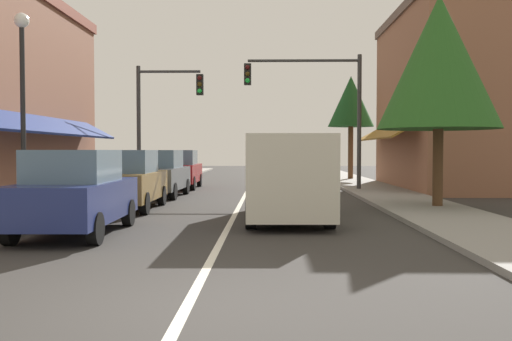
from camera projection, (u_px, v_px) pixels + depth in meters
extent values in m
plane|color=#33302D|center=(247.00, 192.00, 24.13)|extent=(80.00, 80.00, 0.00)
cube|color=gray|center=(118.00, 190.00, 24.25)|extent=(2.60, 56.00, 0.12)
cube|color=gray|center=(376.00, 190.00, 24.01)|extent=(2.60, 56.00, 0.12)
cube|color=silver|center=(247.00, 192.00, 24.13)|extent=(0.14, 52.00, 0.01)
cube|color=slate|center=(27.00, 162.00, 18.24)|extent=(0.08, 10.64, 1.80)
cube|color=navy|center=(45.00, 124.00, 18.18)|extent=(1.27, 11.76, 0.73)
cube|color=slate|center=(61.00, 65.00, 21.19)|extent=(0.08, 1.10, 1.30)
cube|color=#8E5B42|center=(450.00, 104.00, 25.79)|extent=(4.82, 10.00, 7.76)
cube|color=brown|center=(452.00, 13.00, 25.65)|extent=(5.02, 10.20, 0.40)
cube|color=slate|center=(398.00, 158.00, 25.93)|extent=(0.08, 7.60, 1.80)
cube|color=olive|center=(385.00, 132.00, 25.90)|extent=(1.27, 8.40, 0.73)
cube|color=slate|center=(411.00, 58.00, 23.59)|extent=(0.08, 1.10, 1.30)
cube|color=slate|center=(389.00, 73.00, 27.98)|extent=(0.08, 1.10, 1.30)
cube|color=navy|center=(76.00, 201.00, 11.83)|extent=(1.80, 4.13, 0.80)
cube|color=slate|center=(74.00, 166.00, 11.70)|extent=(1.56, 2.03, 0.66)
cylinder|color=black|center=(60.00, 213.00, 13.20)|extent=(0.21, 0.62, 0.62)
cylinder|color=black|center=(128.00, 213.00, 13.19)|extent=(0.21, 0.62, 0.62)
cylinder|color=black|center=(10.00, 229.00, 10.49)|extent=(0.21, 0.62, 0.62)
cylinder|color=black|center=(95.00, 229.00, 10.49)|extent=(0.21, 0.62, 0.62)
cube|color=brown|center=(127.00, 186.00, 16.80)|extent=(1.78, 4.12, 0.80)
cube|color=slate|center=(126.00, 161.00, 16.67)|extent=(1.55, 2.02, 0.66)
cylinder|color=black|center=(113.00, 196.00, 18.17)|extent=(0.21, 0.62, 0.62)
cylinder|color=black|center=(162.00, 196.00, 18.16)|extent=(0.21, 0.62, 0.62)
cylinder|color=black|center=(87.00, 204.00, 15.46)|extent=(0.21, 0.62, 0.62)
cylinder|color=black|center=(145.00, 204.00, 15.45)|extent=(0.21, 0.62, 0.62)
cube|color=#4C5156|center=(159.00, 178.00, 21.39)|extent=(1.81, 4.14, 0.80)
cube|color=slate|center=(158.00, 159.00, 21.26)|extent=(1.56, 2.03, 0.66)
cylinder|color=black|center=(147.00, 186.00, 22.79)|extent=(0.21, 0.62, 0.62)
cylinder|color=black|center=(186.00, 187.00, 22.72)|extent=(0.21, 0.62, 0.62)
cylinder|color=black|center=(129.00, 191.00, 20.09)|extent=(0.21, 0.62, 0.62)
cylinder|color=black|center=(173.00, 191.00, 20.02)|extent=(0.21, 0.62, 0.62)
cube|color=maroon|center=(179.00, 173.00, 26.17)|extent=(1.78, 4.12, 0.80)
cube|color=slate|center=(179.00, 157.00, 26.04)|extent=(1.55, 2.02, 0.66)
cylinder|color=black|center=(167.00, 180.00, 27.54)|extent=(0.21, 0.62, 0.62)
cylinder|color=black|center=(199.00, 180.00, 27.53)|extent=(0.21, 0.62, 0.62)
cylinder|color=black|center=(157.00, 183.00, 24.84)|extent=(0.21, 0.62, 0.62)
cylinder|color=black|center=(193.00, 183.00, 24.83)|extent=(0.21, 0.62, 0.62)
cube|color=beige|center=(287.00, 174.00, 14.22)|extent=(2.05, 5.03, 1.90)
cube|color=slate|center=(283.00, 156.00, 16.60)|extent=(1.73, 0.30, 0.84)
cube|color=black|center=(282.00, 194.00, 16.82)|extent=(1.87, 0.23, 0.24)
cylinder|color=black|center=(252.00, 201.00, 15.80)|extent=(0.25, 0.72, 0.72)
cylinder|color=black|center=(316.00, 201.00, 15.79)|extent=(0.25, 0.72, 0.72)
cylinder|color=black|center=(251.00, 213.00, 12.70)|extent=(0.25, 0.72, 0.72)
cylinder|color=black|center=(330.00, 213.00, 12.69)|extent=(0.25, 0.72, 0.72)
cylinder|color=#333333|center=(359.00, 123.00, 24.21)|extent=(0.18, 0.18, 5.84)
cylinder|color=#333333|center=(304.00, 61.00, 24.17)|extent=(4.77, 0.12, 0.12)
cube|color=black|center=(248.00, 74.00, 24.06)|extent=(0.30, 0.24, 0.90)
sphere|color=#420F0F|center=(248.00, 67.00, 23.92)|extent=(0.20, 0.20, 0.20)
sphere|color=#3D2D0C|center=(248.00, 74.00, 23.93)|extent=(0.20, 0.20, 0.20)
sphere|color=green|center=(248.00, 81.00, 23.94)|extent=(0.20, 0.20, 0.20)
cylinder|color=#333333|center=(139.00, 128.00, 24.98)|extent=(0.18, 0.18, 5.47)
cylinder|color=#333333|center=(169.00, 72.00, 24.86)|extent=(2.73, 0.12, 0.12)
cube|color=black|center=(200.00, 85.00, 24.68)|extent=(0.30, 0.24, 0.90)
sphere|color=#420F0F|center=(200.00, 78.00, 24.54)|extent=(0.20, 0.20, 0.20)
sphere|color=#3D2D0C|center=(200.00, 84.00, 24.55)|extent=(0.20, 0.20, 0.20)
sphere|color=green|center=(200.00, 91.00, 24.56)|extent=(0.20, 0.20, 0.20)
cylinder|color=black|center=(23.00, 125.00, 13.89)|extent=(0.12, 0.12, 4.75)
sphere|color=white|center=(22.00, 20.00, 13.80)|extent=(0.36, 0.36, 0.36)
cylinder|color=#4C331E|center=(438.00, 160.00, 16.76)|extent=(0.30, 0.30, 2.93)
cone|color=#285B21|center=(439.00, 62.00, 16.66)|extent=(3.58, 3.58, 3.94)
cylinder|color=#4C331E|center=(351.00, 150.00, 32.96)|extent=(0.30, 0.30, 3.54)
cone|color=#19471E|center=(351.00, 101.00, 32.86)|extent=(2.66, 2.66, 2.92)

